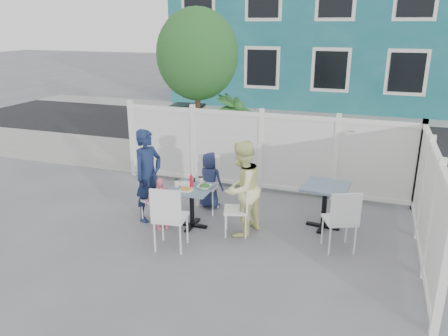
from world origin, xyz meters
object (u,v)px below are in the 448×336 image
(main_table, at_px, (192,196))
(man, at_px, (148,175))
(spare_table, at_px, (325,195))
(boy, at_px, (210,180))
(utility_cabinet, at_px, (188,133))
(woman, at_px, (242,189))
(chair_right, at_px, (241,205))
(chair_back, at_px, (206,179))
(chair_left, at_px, (152,194))
(toddler, at_px, (160,203))
(chair_near, at_px, (169,214))

(main_table, bearing_deg, man, 177.03)
(spare_table, xyz_separation_m, boy, (-2.09, 0.20, -0.06))
(utility_cabinet, xyz_separation_m, woman, (2.46, -3.55, 0.12))
(chair_right, distance_m, boy, 1.23)
(utility_cabinet, height_order, spare_table, utility_cabinet)
(chair_right, bearing_deg, chair_back, 33.70)
(chair_left, bearing_deg, chair_back, 157.20)
(main_table, relative_size, chair_left, 0.83)
(chair_back, bearing_deg, boy, -110.54)
(main_table, height_order, man, man)
(boy, bearing_deg, chair_right, 146.45)
(chair_left, bearing_deg, man, -101.44)
(chair_back, relative_size, boy, 0.97)
(woman, bearing_deg, toddler, -61.37)
(chair_right, distance_m, chair_near, 1.20)
(spare_table, height_order, chair_left, chair_left)
(spare_table, distance_m, man, 2.96)
(woman, bearing_deg, main_table, -70.43)
(chair_back, height_order, chair_near, chair_near)
(chair_back, xyz_separation_m, toddler, (-0.42, -0.97, -0.15))
(woman, height_order, boy, woman)
(toddler, bearing_deg, utility_cabinet, 65.00)
(utility_cabinet, bearing_deg, chair_back, -64.73)
(utility_cabinet, height_order, boy, utility_cabinet)
(main_table, distance_m, spare_table, 2.19)
(chair_right, relative_size, woman, 0.56)
(man, height_order, woman, man)
(main_table, height_order, boy, boy)
(utility_cabinet, height_order, man, man)
(spare_table, bearing_deg, main_table, -161.89)
(utility_cabinet, xyz_separation_m, man, (0.81, -3.54, 0.15))
(spare_table, xyz_separation_m, chair_left, (-2.82, -0.68, -0.09))
(chair_left, relative_size, chair_near, 0.82)
(chair_right, bearing_deg, main_table, 73.84)
(chair_near, bearing_deg, toddler, 118.06)
(spare_table, bearing_deg, chair_left, -166.43)
(spare_table, xyz_separation_m, toddler, (-2.54, -0.90, -0.14))
(main_table, height_order, chair_near, chair_near)
(utility_cabinet, xyz_separation_m, chair_near, (1.61, -4.43, -0.06))
(main_table, bearing_deg, spare_table, 18.11)
(main_table, height_order, spare_table, spare_table)
(chair_near, xyz_separation_m, boy, (-0.01, 1.73, -0.07))
(main_table, bearing_deg, boy, 90.68)
(main_table, bearing_deg, chair_right, -0.18)
(chair_right, relative_size, man, 0.54)
(chair_right, bearing_deg, spare_table, -77.07)
(man, bearing_deg, boy, -26.67)
(chair_near, height_order, toddler, chair_near)
(boy, bearing_deg, woman, 147.55)
(utility_cabinet, distance_m, chair_right, 4.35)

